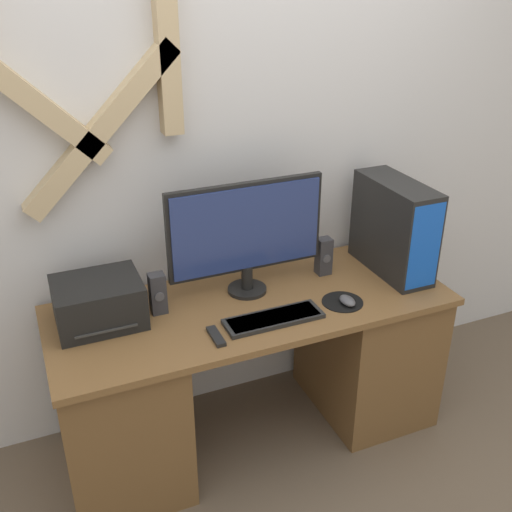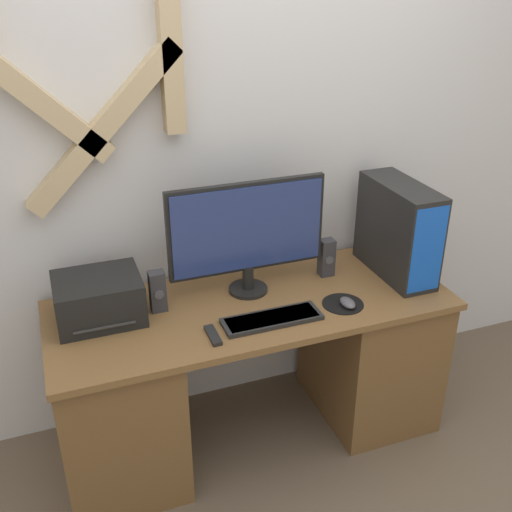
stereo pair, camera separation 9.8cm
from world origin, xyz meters
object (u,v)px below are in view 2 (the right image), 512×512
object	(u,v)px
mouse	(348,303)
printer	(99,299)
computer_tower	(398,230)
speaker_right	(327,257)
monitor	(247,231)
keyboard	(272,319)
speaker_left	(158,291)
remote_control	(213,335)

from	to	relation	value
mouse	printer	size ratio (longest dim) A/B	0.27
computer_tower	printer	size ratio (longest dim) A/B	1.35
printer	speaker_right	bearing A→B (deg)	0.91
computer_tower	printer	bearing A→B (deg)	176.79
printer	monitor	bearing A→B (deg)	0.25
keyboard	mouse	xyz separation A→B (m)	(0.34, -0.01, 0.01)
monitor	printer	size ratio (longest dim) A/B	2.02
mouse	speaker_right	xyz separation A→B (m)	(0.04, 0.29, 0.07)
mouse	speaker_right	size ratio (longest dim) A/B	0.52
speaker_left	monitor	bearing A→B (deg)	3.22
printer	speaker_left	xyz separation A→B (m)	(0.23, -0.02, -0.00)
monitor	remote_control	size ratio (longest dim) A/B	5.10
remote_control	speaker_left	bearing A→B (deg)	119.33
keyboard	speaker_right	distance (m)	0.48
printer	speaker_right	distance (m)	1.02
keyboard	speaker_right	xyz separation A→B (m)	(0.38, 0.28, 0.08)
keyboard	remote_control	xyz separation A→B (m)	(-0.26, -0.03, -0.00)
mouse	speaker_right	world-z (taller)	speaker_right
speaker_right	keyboard	bearing A→B (deg)	-143.47
computer_tower	speaker_right	xyz separation A→B (m)	(-0.31, 0.09, -0.13)
speaker_right	mouse	bearing A→B (deg)	-98.16
speaker_right	remote_control	distance (m)	0.71
speaker_left	speaker_right	bearing A→B (deg)	2.62
computer_tower	speaker_right	bearing A→B (deg)	163.52
computer_tower	remote_control	bearing A→B (deg)	-167.02
speaker_right	remote_control	world-z (taller)	speaker_right
printer	remote_control	size ratio (longest dim) A/B	2.53
speaker_left	speaker_right	size ratio (longest dim) A/B	1.00
monitor	printer	distance (m)	0.66
monitor	keyboard	size ratio (longest dim) A/B	1.69
monitor	computer_tower	bearing A→B (deg)	-6.35
printer	keyboard	bearing A→B (deg)	-22.37
monitor	printer	world-z (taller)	monitor
keyboard	speaker_right	size ratio (longest dim) A/B	2.31
speaker_left	computer_tower	bearing A→B (deg)	-2.86
printer	speaker_left	world-z (taller)	printer
mouse	monitor	bearing A→B (deg)	141.37
printer	remote_control	xyz separation A→B (m)	(0.39, -0.29, -0.08)
monitor	keyboard	bearing A→B (deg)	-88.35
monitor	speaker_left	xyz separation A→B (m)	(-0.40, -0.02, -0.20)
keyboard	printer	xyz separation A→B (m)	(-0.64, 0.26, 0.08)
mouse	speaker_left	size ratio (longest dim) A/B	0.52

